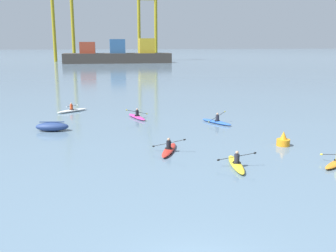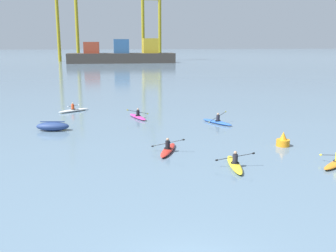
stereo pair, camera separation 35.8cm
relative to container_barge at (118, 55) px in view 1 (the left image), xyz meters
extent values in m
cube|color=#38332D|center=(-0.25, 0.00, -1.12)|extent=(36.48, 8.37, 3.33)
cube|color=#993823|center=(-10.28, 0.00, 2.44)|extent=(5.11, 5.86, 3.80)
cube|color=#2D5684|center=(-0.25, 0.00, 2.90)|extent=(5.11, 5.86, 4.71)
cube|color=#B29323|center=(9.78, 0.00, 3.04)|extent=(5.11, 5.86, 5.00)
cylinder|color=olive|center=(-22.44, 13.45, 11.52)|extent=(1.20, 1.20, 28.62)
cylinder|color=olive|center=(-15.68, 13.45, 11.52)|extent=(1.20, 1.20, 28.62)
cylinder|color=olive|center=(8.80, 15.65, 10.74)|extent=(1.20, 1.20, 27.06)
cylinder|color=olive|center=(15.28, 15.65, 10.74)|extent=(1.20, 1.20, 27.06)
ellipsoid|color=navy|center=(-9.69, -103.37, -2.44)|extent=(2.73, 1.46, 0.70)
cube|color=navy|center=(-9.69, -103.37, -2.06)|extent=(1.94, 0.34, 0.06)
cylinder|color=orange|center=(6.42, -110.63, -2.56)|extent=(0.90, 0.90, 0.45)
cone|color=orange|center=(6.42, -110.63, -2.06)|extent=(0.50, 0.50, 0.55)
ellipsoid|color=#C13384|center=(-2.58, -99.33, -2.66)|extent=(1.70, 3.41, 0.26)
torus|color=black|center=(-2.55, -99.43, -2.52)|extent=(0.63, 0.63, 0.05)
cylinder|color=black|center=(-2.55, -99.43, -2.28)|extent=(0.30, 0.30, 0.50)
sphere|color=tan|center=(-2.55, -99.43, -1.93)|extent=(0.19, 0.19, 0.19)
cylinder|color=black|center=(-2.57, -99.38, -2.18)|extent=(1.93, 0.71, 0.57)
ellipsoid|color=yellow|center=(-3.53, -99.72, -1.91)|extent=(0.20, 0.11, 0.15)
ellipsoid|color=yellow|center=(-1.61, -99.04, -2.44)|extent=(0.20, 0.11, 0.15)
ellipsoid|color=yellow|center=(7.09, -114.21, -2.39)|extent=(0.14, 0.19, 0.14)
ellipsoid|color=#2856B2|center=(4.06, -102.80, -2.66)|extent=(2.19, 3.26, 0.26)
torus|color=black|center=(4.11, -102.89, -2.52)|extent=(0.67, 0.67, 0.05)
cylinder|color=#23232D|center=(4.11, -102.89, -2.28)|extent=(0.30, 0.30, 0.50)
sphere|color=tan|center=(4.11, -102.89, -1.93)|extent=(0.19, 0.19, 0.19)
cylinder|color=black|center=(4.08, -102.84, -2.18)|extent=(1.76, 1.01, 0.69)
ellipsoid|color=yellow|center=(3.21, -103.33, -2.51)|extent=(0.20, 0.14, 0.16)
ellipsoid|color=yellow|center=(4.95, -102.35, -1.85)|extent=(0.20, 0.14, 0.16)
ellipsoid|color=silver|center=(-8.74, -94.84, -2.66)|extent=(3.11, 2.47, 0.26)
torus|color=black|center=(-8.82, -94.90, -2.52)|extent=(0.68, 0.68, 0.05)
cylinder|color=#DB471E|center=(-8.82, -94.90, -2.28)|extent=(0.30, 0.30, 0.50)
sphere|color=tan|center=(-8.82, -94.90, -1.93)|extent=(0.19, 0.19, 0.19)
cylinder|color=black|center=(-8.78, -94.87, -2.18)|extent=(1.23, 1.69, 0.46)
ellipsoid|color=silver|center=(-9.38, -94.03, -2.39)|extent=(0.15, 0.18, 0.14)
ellipsoid|color=silver|center=(-8.18, -95.70, -1.96)|extent=(0.15, 0.18, 0.14)
ellipsoid|color=red|center=(-1.53, -110.82, -2.66)|extent=(1.79, 3.39, 0.26)
torus|color=black|center=(-1.57, -110.92, -2.52)|extent=(0.63, 0.63, 0.05)
cylinder|color=black|center=(-1.57, -110.92, -2.28)|extent=(0.30, 0.30, 0.50)
sphere|color=tan|center=(-1.57, -110.92, -1.93)|extent=(0.19, 0.19, 0.19)
cylinder|color=black|center=(-1.55, -110.87, -2.18)|extent=(1.91, 0.77, 0.58)
ellipsoid|color=black|center=(-2.50, -110.50, -2.45)|extent=(0.20, 0.11, 0.15)
ellipsoid|color=black|center=(-0.61, -111.24, -1.90)|extent=(0.20, 0.11, 0.15)
ellipsoid|color=yellow|center=(1.73, -114.38, -2.66)|extent=(1.06, 3.45, 0.26)
torus|color=black|center=(1.71, -114.48, -2.52)|extent=(0.55, 0.55, 0.05)
cylinder|color=#23232D|center=(1.71, -114.48, -2.28)|extent=(0.30, 0.30, 0.50)
sphere|color=tan|center=(1.71, -114.48, -1.93)|extent=(0.19, 0.19, 0.19)
cylinder|color=black|center=(1.72, -114.43, -2.18)|extent=(2.05, 0.32, 0.42)
ellipsoid|color=black|center=(0.70, -114.29, -2.37)|extent=(0.20, 0.07, 0.14)
ellipsoid|color=black|center=(2.74, -114.58, -1.98)|extent=(0.20, 0.07, 0.14)
camera|label=1|loc=(-5.58, -134.10, 4.11)|focal=40.74mm
camera|label=2|loc=(-5.23, -134.16, 4.11)|focal=40.74mm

